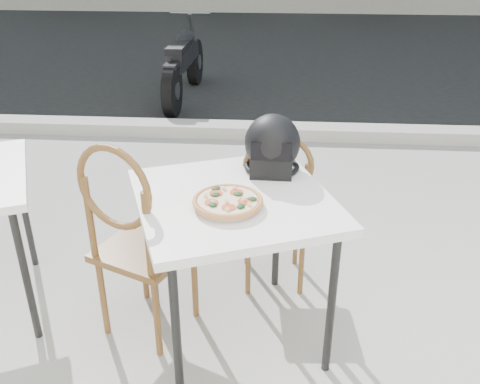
# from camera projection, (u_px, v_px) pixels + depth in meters

# --- Properties ---
(ground) EXTENTS (80.00, 80.00, 0.00)m
(ground) POSITION_uv_depth(u_px,v_px,m) (351.00, 355.00, 2.66)
(ground) COLOR #A2A099
(ground) RESTS_ON ground
(street_asphalt) EXTENTS (30.00, 8.00, 0.00)m
(street_asphalt) POSITION_uv_depth(u_px,v_px,m) (304.00, 51.00, 8.88)
(street_asphalt) COLOR black
(street_asphalt) RESTS_ON ground
(curb) EXTENTS (30.00, 0.25, 0.12)m
(curb) POSITION_uv_depth(u_px,v_px,m) (317.00, 132.00, 5.30)
(curb) COLOR #A19D96
(curb) RESTS_ON ground
(cafe_table_main) EXTENTS (1.11, 1.11, 0.82)m
(cafe_table_main) POSITION_uv_depth(u_px,v_px,m) (234.00, 211.00, 2.46)
(cafe_table_main) COLOR white
(cafe_table_main) RESTS_ON ground
(plate) EXTENTS (0.32, 0.32, 0.02)m
(plate) POSITION_uv_depth(u_px,v_px,m) (228.00, 205.00, 2.33)
(plate) COLOR silver
(plate) RESTS_ON cafe_table_main
(pizza) EXTENTS (0.40, 0.40, 0.04)m
(pizza) POSITION_uv_depth(u_px,v_px,m) (228.00, 201.00, 2.32)
(pizza) COLOR #C57E48
(pizza) RESTS_ON plate
(helmet) EXTENTS (0.29, 0.30, 0.28)m
(helmet) POSITION_uv_depth(u_px,v_px,m) (272.00, 147.00, 2.62)
(helmet) COLOR black
(helmet) RESTS_ON cafe_table_main
(cafe_chair_main) EXTENTS (0.41, 0.41, 0.99)m
(cafe_chair_main) POSITION_uv_depth(u_px,v_px,m) (276.00, 203.00, 2.93)
(cafe_chair_main) COLOR brown
(cafe_chair_main) RESTS_ON ground
(cafe_chair_side) EXTENTS (0.55, 0.55, 1.10)m
(cafe_chair_side) POSITION_uv_depth(u_px,v_px,m) (134.00, 233.00, 2.54)
(cafe_chair_side) COLOR brown
(cafe_chair_side) RESTS_ON ground
(motorcycle) EXTENTS (0.49, 1.90, 0.95)m
(motorcycle) POSITION_uv_depth(u_px,v_px,m) (184.00, 64.00, 6.32)
(motorcycle) COLOR black
(motorcycle) RESTS_ON street_asphalt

